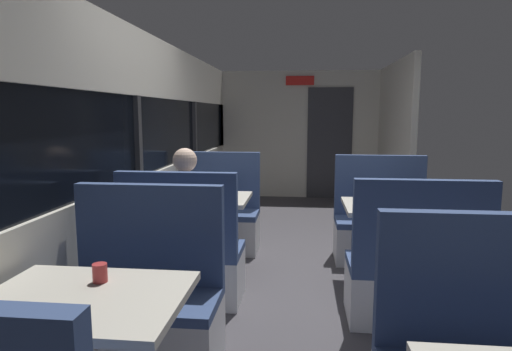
{
  "coord_description": "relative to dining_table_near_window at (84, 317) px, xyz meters",
  "views": [
    {
      "loc": [
        0.07,
        -3.84,
        1.54
      ],
      "look_at": [
        -0.44,
        0.88,
        0.86
      ],
      "focal_mm": 30.6,
      "sensor_mm": 36.0,
      "label": 1
    }
  ],
  "objects": [
    {
      "name": "bench_rear_aisle_facing_entry",
      "position": [
        1.79,
        2.82,
        -0.31
      ],
      "size": [
        0.95,
        0.5,
        1.1
      ],
      "color": "silver",
      "rests_on": "ground_plane"
    },
    {
      "name": "dining_table_rear_aisle",
      "position": [
        1.79,
        2.12,
        0.0
      ],
      "size": [
        0.9,
        0.7,
        0.74
      ],
      "color": "#9E9EA3",
      "rests_on": "ground_plane"
    },
    {
      "name": "dining_table_near_window",
      "position": [
        0.0,
        0.0,
        0.0
      ],
      "size": [
        0.9,
        0.7,
        0.74
      ],
      "color": "#9E9EA3",
      "rests_on": "ground_plane"
    },
    {
      "name": "dining_table_mid_window",
      "position": [
        0.0,
        2.32,
        0.0
      ],
      "size": [
        0.9,
        0.7,
        0.74
      ],
      "color": "#9E9EA3",
      "rests_on": "ground_plane"
    },
    {
      "name": "ground_plane",
      "position": [
        0.89,
        2.09,
        -0.65
      ],
      "size": [
        3.3,
        9.2,
        0.02
      ],
      "primitive_type": "cube",
      "color": "#423F44"
    },
    {
      "name": "carriage_aisle_panel_right",
      "position": [
        2.34,
        5.09,
        0.51
      ],
      "size": [
        0.08,
        2.4,
        2.3
      ],
      "primitive_type": "cube",
      "color": "beige",
      "rests_on": "ground_plane"
    },
    {
      "name": "bench_mid_window_facing_end",
      "position": [
        0.0,
        1.62,
        -0.31
      ],
      "size": [
        0.95,
        0.5,
        1.1
      ],
      "color": "silver",
      "rests_on": "ground_plane"
    },
    {
      "name": "bench_near_window_facing_entry",
      "position": [
        0.0,
        0.7,
        -0.31
      ],
      "size": [
        0.95,
        0.5,
        1.1
      ],
      "color": "silver",
      "rests_on": "ground_plane"
    },
    {
      "name": "carriage_window_panel_left",
      "position": [
        -0.56,
        2.09,
        0.47
      ],
      "size": [
        0.09,
        8.48,
        2.3
      ],
      "color": "beige",
      "rests_on": "ground_plane"
    },
    {
      "name": "coffee_cup_secondary",
      "position": [
        0.01,
        0.16,
        0.15
      ],
      "size": [
        0.07,
        0.07,
        0.09
      ],
      "color": "#B23333",
      "rests_on": "dining_table_near_window"
    },
    {
      "name": "seated_passenger",
      "position": [
        0.0,
        1.7,
        -0.1
      ],
      "size": [
        0.47,
        0.55,
        1.26
      ],
      "color": "#26262D",
      "rests_on": "ground_plane"
    },
    {
      "name": "bench_rear_aisle_facing_end",
      "position": [
        1.79,
        1.42,
        -0.31
      ],
      "size": [
        0.95,
        0.5,
        1.1
      ],
      "color": "silver",
      "rests_on": "ground_plane"
    },
    {
      "name": "carriage_end_bulkhead",
      "position": [
        0.95,
        6.28,
        0.5
      ],
      "size": [
        2.9,
        0.11,
        2.3
      ],
      "color": "beige",
      "rests_on": "ground_plane"
    },
    {
      "name": "bench_mid_window_facing_entry",
      "position": [
        0.0,
        3.02,
        -0.31
      ],
      "size": [
        0.95,
        0.5,
        1.1
      ],
      "color": "silver",
      "rests_on": "ground_plane"
    }
  ]
}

